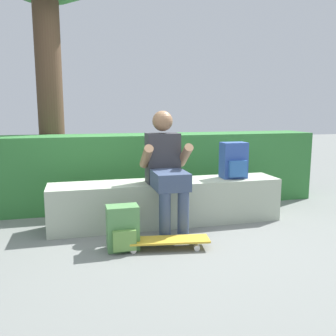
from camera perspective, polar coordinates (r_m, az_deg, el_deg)
The scene contains 7 objects.
ground_plane at distance 3.65m, azimuth 1.37°, elevation -10.51°, with size 24.00×24.00×0.00m, color slate.
bench_main at distance 3.93m, azimuth -0.12°, elevation -5.45°, with size 2.50×0.45×0.47m.
person_skater at distance 3.62m, azimuth -0.32°, elevation 0.24°, with size 0.49×0.62×1.22m.
skateboard_near_person at distance 3.28m, azimuth -0.54°, elevation -11.47°, with size 0.82×0.32×0.09m.
backpack_on_bench at distance 4.09m, azimuth 10.41°, elevation 1.13°, with size 0.28×0.23×0.40m.
backpack_on_ground at distance 3.25m, azimuth -7.18°, elevation -9.52°, with size 0.28×0.23×0.40m.
hedge_row at distance 4.66m, azimuth -4.67°, elevation -0.32°, with size 4.70×0.56×0.92m.
Camera 1 is at (-0.94, -3.30, 1.24)m, focal length 38.41 mm.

